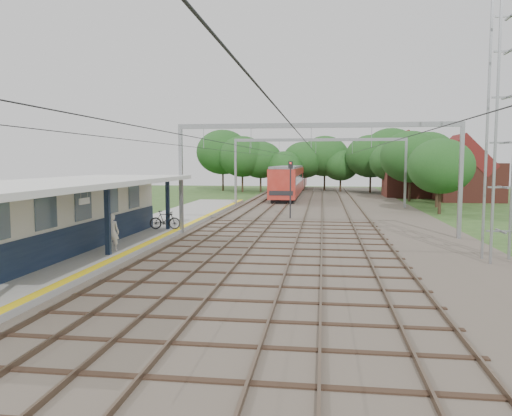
{
  "coord_description": "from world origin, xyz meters",
  "views": [
    {
      "loc": [
        3.94,
        -15.74,
        4.65
      ],
      "look_at": [
        -0.43,
        16.8,
        1.6
      ],
      "focal_mm": 35.0,
      "sensor_mm": 36.0,
      "label": 1
    }
  ],
  "objects_px": {
    "person": "(112,232)",
    "train": "(292,179)",
    "bicycle": "(165,220)",
    "signal_post": "(290,182)"
  },
  "relations": [
    {
      "from": "train",
      "to": "signal_post",
      "type": "height_order",
      "value": "signal_post"
    },
    {
      "from": "person",
      "to": "train",
      "type": "height_order",
      "value": "train"
    },
    {
      "from": "bicycle",
      "to": "train",
      "type": "height_order",
      "value": "train"
    },
    {
      "from": "bicycle",
      "to": "signal_post",
      "type": "xyz_separation_m",
      "value": [
        7.38,
        9.57,
        2.09
      ]
    },
    {
      "from": "bicycle",
      "to": "signal_post",
      "type": "height_order",
      "value": "signal_post"
    },
    {
      "from": "person",
      "to": "bicycle",
      "type": "relative_size",
      "value": 0.91
    },
    {
      "from": "person",
      "to": "bicycle",
      "type": "bearing_deg",
      "value": -98.15
    },
    {
      "from": "person",
      "to": "bicycle",
      "type": "height_order",
      "value": "person"
    },
    {
      "from": "bicycle",
      "to": "signal_post",
      "type": "distance_m",
      "value": 12.26
    },
    {
      "from": "person",
      "to": "train",
      "type": "bearing_deg",
      "value": -103.81
    }
  ]
}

